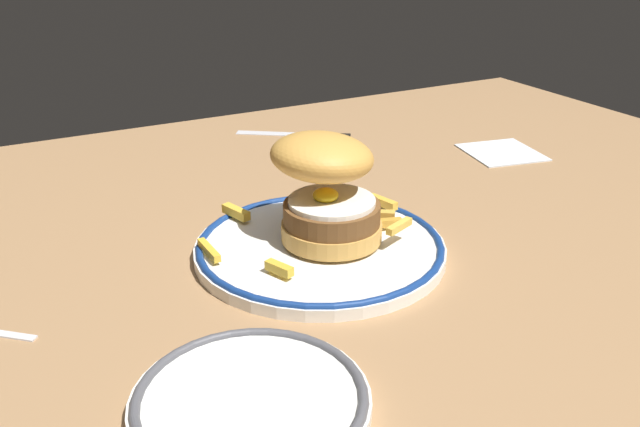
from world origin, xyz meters
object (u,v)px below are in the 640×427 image
Objects in this scene: dinner_plate at (320,247)px; burger at (326,186)px; knife at (302,133)px; side_plate at (251,401)px; napkin at (502,152)px.

dinner_plate is 6.38cm from burger.
knife is at bearing 65.83° from dinner_plate.
dinner_plate is at bearing 50.44° from side_plate.
knife is at bearing 66.92° from burger.
dinner_plate is 41.40cm from napkin.
dinner_plate is 1.50× the size of side_plate.
burger is 0.81× the size of knife.
dinner_plate is 40.59cm from knife.
knife is 1.52× the size of napkin.
dinner_plate is at bearing -142.48° from burger.
side_plate is at bearing -147.27° from napkin.
napkin is at bearing 22.35° from dinner_plate.
burger is at bearing -158.24° from napkin.
napkin is at bearing 32.73° from side_plate.
napkin is at bearing -44.50° from knife.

